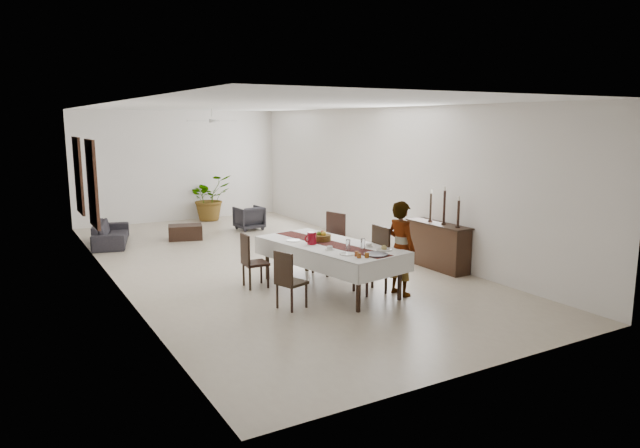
{
  "coord_description": "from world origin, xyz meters",
  "views": [
    {
      "loc": [
        -4.77,
        -10.51,
        2.9
      ],
      "look_at": [
        0.33,
        -1.68,
        1.05
      ],
      "focal_mm": 32.0,
      "sensor_mm": 36.0,
      "label": 1
    }
  ],
  "objects_px": {
    "woman": "(401,248)",
    "red_pitcher": "(312,238)",
    "dining_table_top": "(330,246)",
    "sideboard_body": "(438,247)",
    "sofa": "(111,233)"
  },
  "relations": [
    {
      "from": "dining_table_top",
      "to": "woman",
      "type": "xyz_separation_m",
      "value": [
        0.87,
        -0.88,
        0.03
      ]
    },
    {
      "from": "woman",
      "to": "sofa",
      "type": "xyz_separation_m",
      "value": [
        -3.49,
        6.62,
        -0.53
      ]
    },
    {
      "from": "dining_table_top",
      "to": "red_pitcher",
      "type": "distance_m",
      "value": 0.34
    },
    {
      "from": "red_pitcher",
      "to": "woman",
      "type": "distance_m",
      "value": 1.53
    },
    {
      "from": "woman",
      "to": "sofa",
      "type": "relative_size",
      "value": 0.87
    },
    {
      "from": "dining_table_top",
      "to": "sofa",
      "type": "bearing_deg",
      "value": 104.44
    },
    {
      "from": "red_pitcher",
      "to": "woman",
      "type": "xyz_separation_m",
      "value": [
        1.16,
        -0.99,
        -0.12
      ]
    },
    {
      "from": "dining_table_top",
      "to": "red_pitcher",
      "type": "height_order",
      "value": "red_pitcher"
    },
    {
      "from": "red_pitcher",
      "to": "sofa",
      "type": "distance_m",
      "value": 6.13
    },
    {
      "from": "sideboard_body",
      "to": "sofa",
      "type": "bearing_deg",
      "value": 133.03
    },
    {
      "from": "dining_table_top",
      "to": "sideboard_body",
      "type": "height_order",
      "value": "sideboard_body"
    },
    {
      "from": "woman",
      "to": "red_pitcher",
      "type": "bearing_deg",
      "value": 43.56
    },
    {
      "from": "dining_table_top",
      "to": "woman",
      "type": "distance_m",
      "value": 1.23
    },
    {
      "from": "dining_table_top",
      "to": "woman",
      "type": "height_order",
      "value": "woman"
    },
    {
      "from": "woman",
      "to": "sideboard_body",
      "type": "distance_m",
      "value": 2.04
    }
  ]
}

